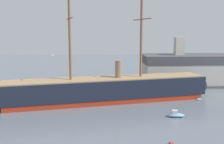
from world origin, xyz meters
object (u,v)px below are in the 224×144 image
at_px(motorboat_alongside_stern, 176,115).
at_px(dinghy_distant_centre, 96,91).
at_px(dinghy_mid_right, 173,144).
at_px(tall_ship, 107,89).
at_px(seagull_in_flight, 52,55).
at_px(dinghy_far_right, 199,99).
at_px(dockside_warehouse_right, 199,69).

distance_m(motorboat_alongside_stern, dinghy_distant_centre, 32.33).
bearing_deg(motorboat_alongside_stern, dinghy_mid_right, -107.00).
xyz_separation_m(tall_ship, dinghy_mid_right, (10.87, -29.73, -3.30)).
distance_m(tall_ship, seagull_in_flight, 39.32).
xyz_separation_m(dinghy_far_right, seagull_in_flight, (-34.99, -37.01, 16.23)).
distance_m(motorboat_alongside_stern, dinghy_far_right, 18.75).
height_order(dockside_warehouse_right, seagull_in_flight, dockside_warehouse_right).
relative_size(dinghy_far_right, dockside_warehouse_right, 0.05).
bearing_deg(tall_ship, dockside_warehouse_right, 35.23).
bearing_deg(dinghy_distant_centre, dinghy_mid_right, -71.29).
bearing_deg(dockside_warehouse_right, dinghy_mid_right, -113.79).
height_order(dinghy_far_right, dinghy_distant_centre, dinghy_distant_centre).
distance_m(motorboat_alongside_stern, dockside_warehouse_right, 43.68).
bearing_deg(seagull_in_flight, dockside_warehouse_right, 54.59).
bearing_deg(motorboat_alongside_stern, dinghy_far_right, 53.97).
distance_m(dinghy_mid_right, dinghy_far_right, 34.37).
bearing_deg(dinghy_far_right, seagull_in_flight, -133.40).
xyz_separation_m(dinghy_mid_right, motorboat_alongside_stern, (4.71, 15.40, 0.35)).
height_order(dinghy_mid_right, motorboat_alongside_stern, motorboat_alongside_stern).
xyz_separation_m(dinghy_mid_right, dockside_warehouse_right, (23.95, 54.32, 5.23)).
height_order(tall_ship, dinghy_distant_centre, tall_ship).
xyz_separation_m(motorboat_alongside_stern, dinghy_far_right, (11.03, 15.16, -0.35)).
bearing_deg(seagull_in_flight, tall_ship, 76.94).
height_order(dinghy_far_right, dockside_warehouse_right, dockside_warehouse_right).
bearing_deg(dinghy_far_right, dinghy_distant_centre, 159.56).
relative_size(tall_ship, dinghy_far_right, 31.95).
relative_size(tall_ship, seagull_in_flight, 59.45).
height_order(motorboat_alongside_stern, dinghy_distant_centre, motorboat_alongside_stern).
distance_m(tall_ship, dinghy_mid_right, 31.83).
distance_m(dockside_warehouse_right, seagull_in_flight, 75.36).
distance_m(dinghy_mid_right, dinghy_distant_centre, 44.01).
bearing_deg(dinghy_mid_right, seagull_in_flight, -161.50).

